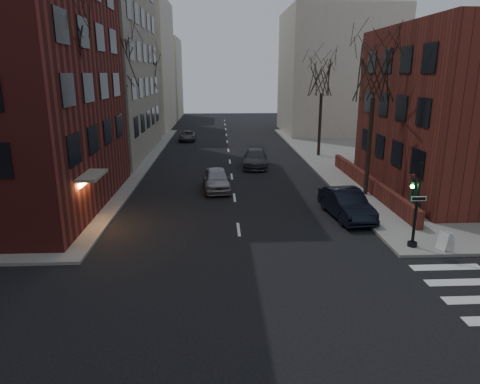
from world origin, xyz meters
name	(u,v)px	position (x,y,z in m)	size (l,w,h in m)	color
building_left_tan	(43,5)	(-17.00, 34.00, 14.00)	(18.00, 18.00, 28.00)	gray
building_right_brick	(480,111)	(16.50, 19.00, 5.50)	(12.00, 14.00, 11.00)	maroon
low_wall_right	(368,183)	(9.30, 19.00, 0.65)	(0.35, 16.00, 1.00)	maroon
building_distant_la	(120,66)	(-15.00, 55.00, 9.00)	(14.00, 16.00, 18.00)	beige
building_distant_ra	(337,73)	(15.00, 50.00, 8.00)	(14.00, 14.00, 16.00)	beige
building_distant_lb	(152,79)	(-13.00, 72.00, 7.00)	(10.00, 12.00, 14.00)	beige
traffic_signal	(415,210)	(7.94, 8.99, 1.91)	(0.76, 0.44, 4.00)	black
tree_left_a	(65,63)	(-8.80, 14.00, 8.47)	(4.18, 4.18, 10.26)	#2D231C
tree_left_b	(117,60)	(-8.80, 26.00, 8.91)	(4.40, 4.40, 10.80)	#2D231C
tree_left_c	(147,72)	(-8.80, 40.00, 8.03)	(3.96, 3.96, 9.72)	#2D231C
tree_right_a	(375,72)	(8.80, 18.00, 8.03)	(3.96, 3.96, 9.72)	#2D231C
tree_right_b	(322,77)	(8.80, 32.00, 7.59)	(3.74, 3.74, 9.18)	#2D231C
streetlamp_near	(118,127)	(-8.20, 22.00, 4.24)	(0.36, 0.36, 6.28)	black
streetlamp_far	(157,106)	(-8.20, 42.00, 4.24)	(0.36, 0.36, 6.28)	black
parked_sedan	(346,204)	(6.20, 13.68, 0.81)	(1.71, 4.91, 1.62)	black
car_lane_silver	(216,179)	(-1.19, 20.01, 0.77)	(1.83, 4.54, 1.55)	gray
car_lane_gray	(255,158)	(2.19, 27.64, 0.75)	(2.09, 5.14, 1.49)	#3C3C40
car_lane_far	(187,136)	(-4.85, 43.08, 0.58)	(1.93, 4.18, 1.16)	#3E3E43
sandwich_board	(446,241)	(9.31, 8.50, 0.58)	(0.38, 0.54, 0.86)	white
evergreen_shrub	(414,199)	(9.86, 13.19, 1.15)	(1.20, 1.20, 2.01)	black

